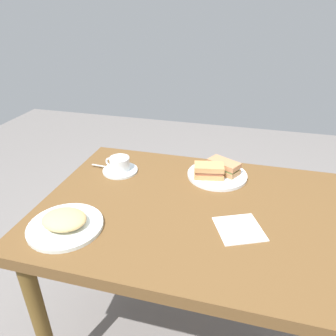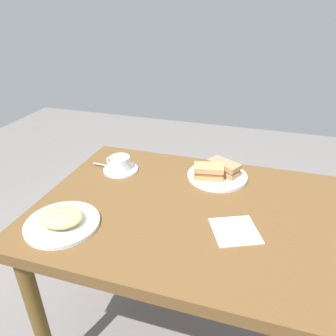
{
  "view_description": "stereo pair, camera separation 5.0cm",
  "coord_description": "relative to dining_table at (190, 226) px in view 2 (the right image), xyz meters",
  "views": [
    {
      "loc": [
        0.16,
        -0.98,
        1.46
      ],
      "look_at": [
        -0.16,
        0.22,
        0.8
      ],
      "focal_mm": 33.51,
      "sensor_mm": 36.0,
      "label": 1
    },
    {
      "loc": [
        0.2,
        -0.96,
        1.46
      ],
      "look_at": [
        -0.16,
        0.22,
        0.8
      ],
      "focal_mm": 33.51,
      "sensor_mm": 36.0,
      "label": 2
    }
  ],
  "objects": [
    {
      "name": "ground_plane",
      "position": [
        0.0,
        0.0,
        -0.67
      ],
      "size": [
        6.0,
        6.0,
        0.0
      ],
      "primitive_type": "plane",
      "color": "slate"
    },
    {
      "name": "dining_table",
      "position": [
        0.0,
        0.0,
        0.0
      ],
      "size": [
        1.17,
        0.84,
        0.77
      ],
      "color": "brown",
      "rests_on": "ground_plane"
    },
    {
      "name": "sandwich_plate",
      "position": [
        0.06,
        0.26,
        0.1
      ],
      "size": [
        0.26,
        0.26,
        0.01
      ],
      "primitive_type": "cylinder",
      "color": "white",
      "rests_on": "dining_table"
    },
    {
      "name": "sandwich_front",
      "position": [
        0.08,
        0.28,
        0.13
      ],
      "size": [
        0.15,
        0.13,
        0.05
      ],
      "color": "tan",
      "rests_on": "sandwich_plate"
    },
    {
      "name": "sandwich_back",
      "position": [
        0.02,
        0.22,
        0.14
      ],
      "size": [
        0.14,
        0.1,
        0.06
      ],
      "color": "tan",
      "rests_on": "sandwich_plate"
    },
    {
      "name": "coffee_saucer",
      "position": [
        -0.38,
        0.19,
        0.1
      ],
      "size": [
        0.16,
        0.16,
        0.01
      ],
      "primitive_type": "cylinder",
      "color": "silver",
      "rests_on": "dining_table"
    },
    {
      "name": "coffee_cup",
      "position": [
        -0.38,
        0.19,
        0.13
      ],
      "size": [
        0.12,
        0.09,
        0.06
      ],
      "color": "white",
      "rests_on": "coffee_saucer"
    },
    {
      "name": "spoon",
      "position": [
        -0.46,
        0.19,
        0.11
      ],
      "size": [
        0.1,
        0.02,
        0.01
      ],
      "color": "silver",
      "rests_on": "coffee_saucer"
    },
    {
      "name": "side_plate",
      "position": [
        -0.4,
        -0.24,
        0.1
      ],
      "size": [
        0.26,
        0.26,
        0.01
      ],
      "primitive_type": "cylinder",
      "color": "white",
      "rests_on": "dining_table"
    },
    {
      "name": "side_food_pile",
      "position": [
        -0.4,
        -0.24,
        0.13
      ],
      "size": [
        0.15,
        0.13,
        0.04
      ],
      "primitive_type": "ellipsoid",
      "color": "#D7B372",
      "rests_on": "side_plate"
    },
    {
      "name": "napkin",
      "position": [
        0.18,
        -0.09,
        0.1
      ],
      "size": [
        0.2,
        0.2,
        0.0
      ],
      "primitive_type": "cube",
      "rotation": [
        0.0,
        0.0,
        0.42
      ],
      "color": "white",
      "rests_on": "dining_table"
    }
  ]
}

